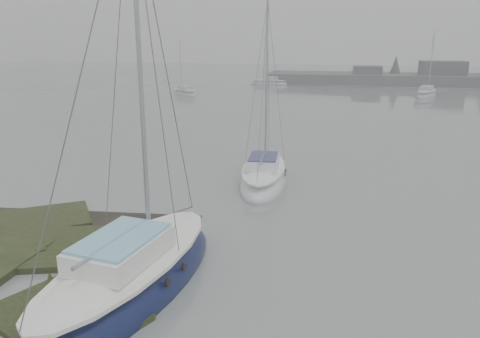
# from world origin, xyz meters

# --- Properties ---
(ground) EXTENTS (160.00, 160.00, 0.00)m
(ground) POSITION_xyz_m (0.00, 30.00, 0.00)
(ground) COLOR slate
(ground) RESTS_ON ground
(sailboat_main) EXTENTS (3.62, 7.88, 10.72)m
(sailboat_main) POSITION_xyz_m (1.50, 0.98, 0.33)
(sailboat_main) COLOR #0B1339
(sailboat_main) RESTS_ON ground
(sailboat_white) EXTENTS (2.43, 6.21, 8.59)m
(sailboat_white) POSITION_xyz_m (3.33, 11.01, 0.27)
(sailboat_white) COLOR silver
(sailboat_white) RESTS_ON ground
(sailboat_far_a) EXTENTS (4.52, 4.55, 6.82)m
(sailboat_far_a) POSITION_xyz_m (-11.26, 42.84, 0.21)
(sailboat_far_a) COLOR #A3A8AE
(sailboat_far_a) RESTS_ON ground
(sailboat_far_b) EXTENTS (3.67, 5.78, 7.76)m
(sailboat_far_b) POSITION_xyz_m (15.90, 46.88, 0.24)
(sailboat_far_b) COLOR #A9ADB3
(sailboat_far_b) RESTS_ON ground
(sailboat_far_c) EXTENTS (5.29, 1.97, 7.36)m
(sailboat_far_c) POSITION_xyz_m (-3.44, 56.65, 0.23)
(sailboat_far_c) COLOR #A5A9AF
(sailboat_far_c) RESTS_ON ground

